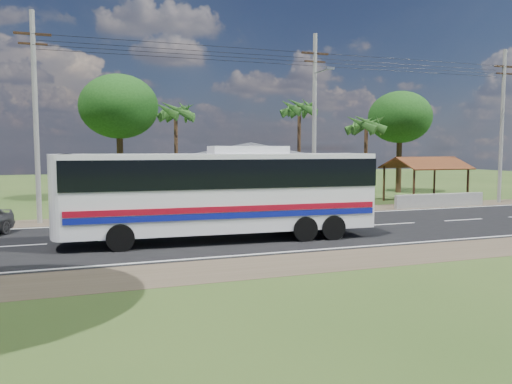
{
  "coord_description": "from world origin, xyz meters",
  "views": [
    {
      "loc": [
        -10.78,
        -21.95,
        3.95
      ],
      "look_at": [
        -2.78,
        1.0,
        1.82
      ],
      "focal_mm": 35.0,
      "sensor_mm": 36.0,
      "label": 1
    }
  ],
  "objects": [
    {
      "name": "ground",
      "position": [
        0.0,
        0.0,
        0.0
      ],
      "size": [
        120.0,
        120.0,
        0.0
      ],
      "primitive_type": "plane",
      "color": "#2D4819",
      "rests_on": "ground"
    },
    {
      "name": "road",
      "position": [
        0.0,
        0.0,
        0.01
      ],
      "size": [
        120.0,
        16.0,
        0.03
      ],
      "color": "black",
      "rests_on": "ground"
    },
    {
      "name": "house",
      "position": [
        1.0,
        13.0,
        2.64
      ],
      "size": [
        12.4,
        10.0,
        5.0
      ],
      "color": "tan",
      "rests_on": "ground"
    },
    {
      "name": "waiting_shed",
      "position": [
        13.0,
        8.5,
        2.73
      ],
      "size": [
        5.2,
        4.48,
        3.35
      ],
      "color": "#3B2315",
      "rests_on": "ground"
    },
    {
      "name": "concrete_barrier",
      "position": [
        12.0,
        5.6,
        0.45
      ],
      "size": [
        7.0,
        0.3,
        0.9
      ],
      "primitive_type": "cube",
      "color": "#9E9E99",
      "rests_on": "ground"
    },
    {
      "name": "utility_poles",
      "position": [
        2.67,
        6.49,
        5.77
      ],
      "size": [
        32.8,
        2.22,
        11.0
      ],
      "color": "#9E9E99",
      "rests_on": "ground"
    },
    {
      "name": "palm_near",
      "position": [
        9.5,
        11.0,
        5.71
      ],
      "size": [
        2.8,
        2.8,
        6.7
      ],
      "color": "#47301E",
      "rests_on": "ground"
    },
    {
      "name": "palm_mid",
      "position": [
        6.0,
        15.5,
        7.16
      ],
      "size": [
        2.8,
        2.8,
        8.2
      ],
      "color": "#47301E",
      "rests_on": "ground"
    },
    {
      "name": "palm_far",
      "position": [
        -4.0,
        16.0,
        6.68
      ],
      "size": [
        2.8,
        2.8,
        7.7
      ],
      "color": "#47301E",
      "rests_on": "ground"
    },
    {
      "name": "tree_behind_house",
      "position": [
        -8.0,
        18.0,
        7.12
      ],
      "size": [
        6.0,
        6.0,
        9.61
      ],
      "color": "#47301E",
      "rests_on": "ground"
    },
    {
      "name": "tree_behind_shed",
      "position": [
        16.0,
        16.0,
        6.68
      ],
      "size": [
        5.6,
        5.6,
        9.02
      ],
      "color": "#47301E",
      "rests_on": "ground"
    },
    {
      "name": "coach_bus",
      "position": [
        -5.1,
        -1.44,
        2.31
      ],
      "size": [
        13.17,
        3.47,
        4.05
      ],
      "rotation": [
        0.0,
        0.0,
        -0.05
      ],
      "color": "white",
      "rests_on": "ground"
    },
    {
      "name": "motorcycle",
      "position": [
        -0.81,
        7.06,
        0.51
      ],
      "size": [
        2.04,
        1.16,
        1.01
      ],
      "primitive_type": "imported",
      "rotation": [
        0.0,
        0.0,
        1.84
      ],
      "color": "black",
      "rests_on": "ground"
    }
  ]
}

